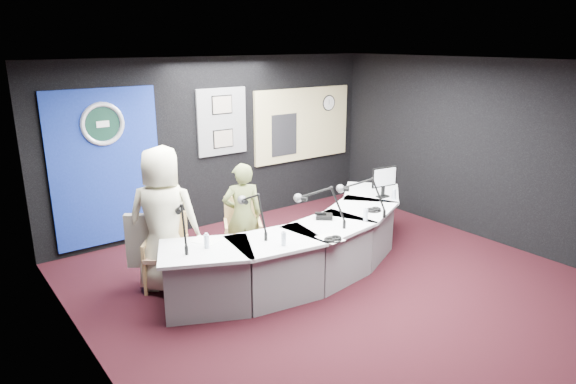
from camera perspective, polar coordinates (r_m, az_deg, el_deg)
ground at (r=6.78m, az=5.48°, el=-10.22°), size 6.00×6.00×0.00m
ceiling at (r=6.07m, az=6.22°, el=14.13°), size 6.00×6.00×0.02m
wall_back at (r=8.67m, az=-7.65°, el=5.46°), size 6.00×0.02×2.80m
wall_left at (r=4.88m, az=-21.36°, el=-4.35°), size 0.02×6.00×2.80m
wall_right at (r=8.55m, az=20.95°, el=4.34°), size 0.02×6.00×2.80m
broadcast_desk at (r=6.98m, az=2.23°, el=-5.98°), size 4.50×1.90×0.75m
backdrop_panel at (r=7.96m, az=-19.54°, el=2.53°), size 1.60×0.05×2.30m
agency_seal at (r=7.80m, az=-19.90°, el=7.11°), size 0.63×0.07×0.63m
seal_center at (r=7.80m, az=-19.91°, el=7.12°), size 0.48×0.01×0.48m
pinboard at (r=8.61m, az=-7.35°, el=7.75°), size 0.90×0.04×1.10m
framed_photo_upper at (r=8.55m, az=-7.32°, el=9.59°), size 0.34×0.02×0.27m
framed_photo_lower at (r=8.63m, az=-7.18°, el=5.89°), size 0.34×0.02×0.27m
booth_window_frame at (r=9.58m, az=1.65°, el=7.55°), size 2.12×0.06×1.32m
booth_glow at (r=9.57m, az=1.69°, el=7.54°), size 2.00×0.02×1.20m
equipment_rack at (r=9.31m, az=-0.43°, el=6.36°), size 0.55×0.02×0.75m
wall_clock at (r=9.89m, az=4.56°, el=9.84°), size 0.28×0.01×0.28m
armchair_left at (r=6.68m, az=-13.39°, el=-6.99°), size 0.68×0.68×0.86m
armchair_right at (r=7.14m, az=-5.01°, el=-4.92°), size 0.67×0.67×0.88m
draped_jacket at (r=6.72m, az=-15.49°, el=-5.24°), size 0.46×0.38×0.70m
person_man at (r=6.50m, az=-13.67°, el=-3.01°), size 1.07×1.03×1.85m
person_woman at (r=7.04m, az=-5.07°, el=-2.66°), size 0.63×0.53×1.48m
computer_monitor at (r=7.85m, az=10.59°, el=1.68°), size 0.44×0.08×0.30m
desk_phone at (r=6.89m, az=4.04°, el=-2.74°), size 0.28×0.28×0.06m
headphones_near at (r=7.27m, az=9.48°, el=-1.94°), size 0.23×0.23×0.04m
headphones_far at (r=6.16m, az=5.00°, el=-5.21°), size 0.23×0.23×0.04m
paper_stack at (r=6.22m, az=-9.15°, el=-5.33°), size 0.36×0.40×0.00m
notepad at (r=6.22m, az=4.71°, el=-5.17°), size 0.23×0.32×0.00m
boom_mic_a at (r=6.04m, az=-11.81°, el=-3.11°), size 0.30×0.71×0.60m
boom_mic_b at (r=6.30m, az=-3.87°, el=-1.96°), size 0.18×0.74×0.60m
boom_mic_c at (r=6.54m, az=3.70°, el=-1.27°), size 0.47×0.63×0.60m
boom_mic_d at (r=7.00m, az=8.27°, el=-0.20°), size 0.45×0.65×0.60m
water_bottles at (r=6.62m, az=4.03°, el=-2.97°), size 3.20×0.53×0.18m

